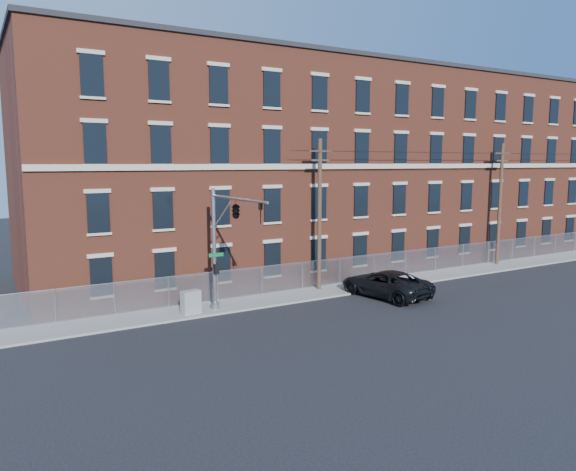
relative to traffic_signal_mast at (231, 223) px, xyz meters
The scene contains 10 objects.
ground 8.35m from the traffic_signal_mast, 19.98° to the right, with size 140.00×140.00×0.00m, color black.
sidewalk 18.98m from the traffic_signal_mast, ahead, with size 65.00×3.00×0.12m, color gray.
mill_building 21.67m from the traffic_signal_mast, 33.14° to the left, with size 55.30×14.32×16.30m.
chain_link_fence 18.97m from the traffic_signal_mast, 12.89° to the left, with size 59.06×0.06×1.85m.
traffic_signal_mast is the anchor object (origin of this frame).
utility_pole_near 8.70m from the traffic_signal_mast, 23.14° to the left, with size 1.80×0.28×10.00m.
utility_pole_mid 26.22m from the traffic_signal_mast, ahead, with size 1.80×0.28×10.00m.
overhead_wires 26.49m from the traffic_signal_mast, ahead, with size 40.00×0.62×0.62m.
pickup_truck 11.67m from the traffic_signal_mast, ahead, with size 2.84×6.17×1.71m, color black.
utility_cabinet 5.27m from the traffic_signal_mast, 128.28° to the left, with size 1.06×0.53×1.33m, color gray.
Camera 1 is at (-17.90, -24.06, 8.57)m, focal length 33.73 mm.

